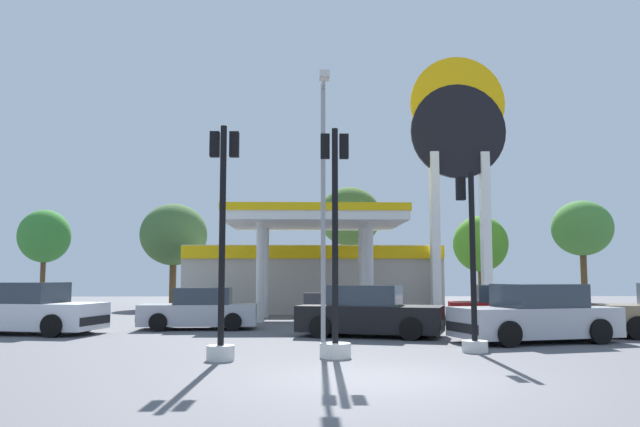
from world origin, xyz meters
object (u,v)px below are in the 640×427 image
Objects in this scene: traffic_signal_0 at (222,261)px; tree_3 at (480,244)px; tree_4 at (582,229)px; tree_2 at (350,217)px; car_1 at (370,313)px; car_4 at (29,310)px; car_5 at (535,316)px; corner_streetlamp at (323,186)px; traffic_signal_2 at (472,287)px; station_pole_sign at (459,148)px; car_0 at (200,310)px; tree_1 at (174,235)px; traffic_signal_1 at (335,271)px; car_2 at (510,309)px; tree_0 at (44,237)px.

tree_3 is at bearing 62.32° from traffic_signal_0.
tree_2 is at bearing 178.17° from tree_4.
car_1 is 0.97× the size of car_4.
car_4 is at bearing 137.10° from traffic_signal_0.
car_5 is 6.96m from corner_streetlamp.
corner_streetlamp is at bearing 169.07° from traffic_signal_2.
car_1 is 0.97× the size of car_5.
corner_streetlamp is (-6.81, -13.40, -3.72)m from station_pole_sign.
tree_3 is at bearing 64.98° from corner_streetlamp.
car_0 is at bearing -112.50° from tree_2.
tree_1 reaches higher than tree_3.
traffic_signal_1 is at bearing -124.91° from tree_4.
car_5 is (-0.80, -4.63, 0.04)m from car_2.
tree_2 is (-4.50, 15.01, 4.59)m from car_2.
corner_streetlamp is (-1.49, -3.25, 3.42)m from car_1.
tree_2 is 21.28m from corner_streetlamp.
car_0 is at bearing 124.02° from corner_streetlamp.
traffic_signal_2 is 0.64× the size of corner_streetlamp.
traffic_signal_1 is 2.74m from corner_streetlamp.
tree_2 reaches higher than car_4.
car_0 is 0.84× the size of car_4.
car_1 is 22.89m from tree_4.
tree_1 reaches higher than traffic_signal_2.
traffic_signal_0 is at bearing -128.53° from tree_4.
traffic_signal_0 reaches higher than car_4.
corner_streetlamp is (2.29, 2.02, 1.97)m from traffic_signal_0.
car_0 is at bearing 138.67° from traffic_signal_2.
car_0 is at bearing -145.91° from station_pole_sign.
tree_1 is 0.85× the size of tree_2.
corner_streetlamp reaches higher than car_5.
car_4 is 0.84× the size of tree_0.
car_1 is at bearing -46.84° from tree_0.
traffic_signal_2 is at bearing -10.93° from corner_streetlamp.
station_pole_sign reaches higher than tree_1.
tree_1 reaches higher than traffic_signal_1.
traffic_signal_2 reaches higher than car_0.
traffic_signal_2 reaches higher than car_5.
tree_4 reaches higher than tree_3.
traffic_signal_1 reaches higher than car_4.
car_5 is at bearing -94.43° from station_pole_sign.
car_4 is 9.48m from traffic_signal_0.
tree_3 is at bearing 78.41° from car_5.
tree_1 is at bearing 125.61° from car_5.
traffic_signal_0 is at bearing -120.55° from station_pole_sign.
car_5 is 9.01m from traffic_signal_0.
car_0 is 19.91m from tree_0.
car_4 is 25.72m from tree_3.
tree_1 is 18.05m from tree_3.
tree_2 is (10.27, 0.13, 1.08)m from tree_1.
traffic_signal_1 is 0.84× the size of tree_4.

